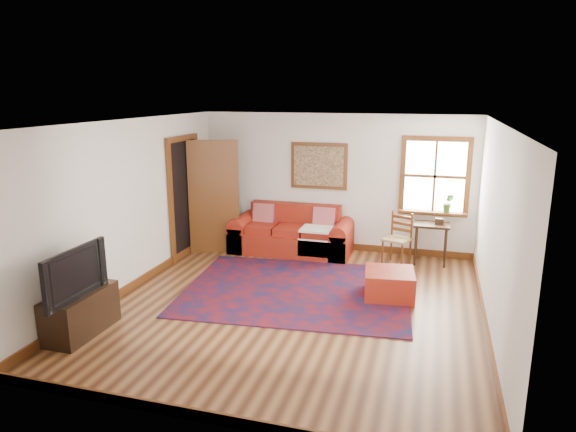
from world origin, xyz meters
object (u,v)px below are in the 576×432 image
(red_ottoman, at_px, (389,284))
(media_cabinet, at_px, (81,313))
(side_table, at_px, (431,231))
(ladder_back_chair, at_px, (398,237))
(red_leather_sofa, at_px, (292,237))

(red_ottoman, xyz_separation_m, media_cabinet, (-3.49, -2.19, 0.07))
(side_table, height_order, media_cabinet, side_table)
(side_table, bearing_deg, ladder_back_chair, -161.97)
(side_table, distance_m, ladder_back_chair, 0.57)
(ladder_back_chair, bearing_deg, side_table, 18.03)
(red_leather_sofa, xyz_separation_m, ladder_back_chair, (1.92, -0.16, 0.19))
(red_leather_sofa, relative_size, red_ottoman, 3.17)
(side_table, relative_size, media_cabinet, 0.72)
(red_ottoman, bearing_deg, side_table, 65.41)
(red_leather_sofa, relative_size, media_cabinet, 2.24)
(red_ottoman, bearing_deg, media_cabinet, -155.23)
(red_ottoman, relative_size, media_cabinet, 0.71)
(red_leather_sofa, xyz_separation_m, side_table, (2.45, 0.02, 0.30))
(media_cabinet, bearing_deg, red_ottoman, 32.12)
(red_ottoman, xyz_separation_m, ladder_back_chair, (-0.00, 1.53, 0.28))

